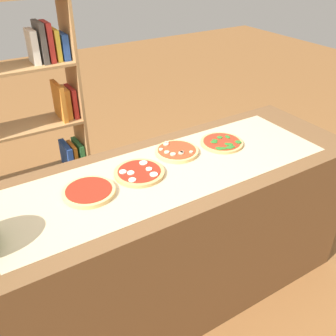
{
  "coord_description": "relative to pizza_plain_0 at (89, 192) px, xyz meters",
  "views": [
    {
      "loc": [
        -0.86,
        -1.38,
        1.94
      ],
      "look_at": [
        0.0,
        0.0,
        0.93
      ],
      "focal_mm": 40.35,
      "sensor_mm": 36.0,
      "label": 1
    }
  ],
  "objects": [
    {
      "name": "pizza_mushroom_2",
      "position": [
        0.55,
        0.1,
        -0.0
      ],
      "size": [
        0.24,
        0.24,
        0.03
      ],
      "color": "#DBB26B",
      "rests_on": "parchment_paper"
    },
    {
      "name": "pizza_mozzarella_1",
      "position": [
        0.28,
        0.02,
        -0.0
      ],
      "size": [
        0.26,
        0.26,
        0.03
      ],
      "color": "tan",
      "rests_on": "parchment_paper"
    },
    {
      "name": "bookshelf",
      "position": [
        0.08,
        1.08,
        -0.12
      ],
      "size": [
        0.71,
        0.27,
        1.65
      ],
      "color": "#A87A47",
      "rests_on": "ground_plane"
    },
    {
      "name": "parchment_paper",
      "position": [
        0.42,
        -0.03,
        -0.01
      ],
      "size": [
        1.74,
        0.55,
        0.0
      ],
      "primitive_type": "cube",
      "color": "tan",
      "rests_on": "counter"
    },
    {
      "name": "counter",
      "position": [
        0.42,
        -0.03,
        -0.47
      ],
      "size": [
        2.16,
        0.73,
        0.91
      ],
      "primitive_type": "cube",
      "color": "brown",
      "rests_on": "ground_plane"
    },
    {
      "name": "pizza_spinach_3",
      "position": [
        0.83,
        0.05,
        -0.0
      ],
      "size": [
        0.24,
        0.24,
        0.02
      ],
      "color": "tan",
      "rests_on": "parchment_paper"
    },
    {
      "name": "pizza_plain_0",
      "position": [
        0.0,
        0.0,
        0.0
      ],
      "size": [
        0.25,
        0.25,
        0.02
      ],
      "color": "#DBB26B",
      "rests_on": "parchment_paper"
    },
    {
      "name": "ground_plane",
      "position": [
        0.42,
        -0.03,
        -0.93
      ],
      "size": [
        12.0,
        12.0,
        0.0
      ],
      "primitive_type": "plane",
      "color": "brown"
    }
  ]
}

